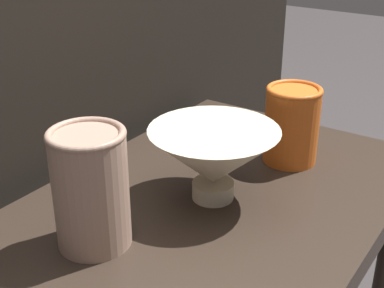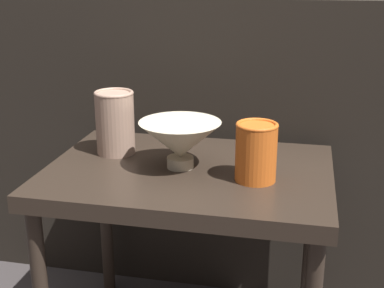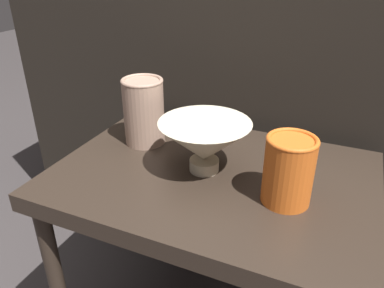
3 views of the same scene
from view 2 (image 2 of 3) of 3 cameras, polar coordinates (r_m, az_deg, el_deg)
The scene contains 5 objects.
table at distance 1.29m, azimuth -0.35°, elevation -5.05°, with size 0.67×0.48×0.51m.
couch_backdrop at distance 1.79m, azimuth 3.34°, elevation 1.42°, with size 1.63×0.50×0.88m.
bowl at distance 1.25m, azimuth -1.30°, elevation 0.36°, with size 0.19×0.19×0.11m.
vase_textured_left at distance 1.36m, azimuth -8.21°, elevation 2.38°, with size 0.10×0.10×0.16m.
vase_colorful_right at distance 1.19m, azimuth 6.85°, elevation -0.75°, with size 0.09×0.09×0.13m.
Camera 2 is at (0.26, -1.16, 0.97)m, focal length 50.00 mm.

